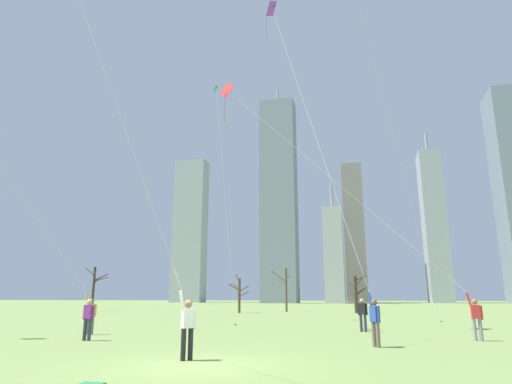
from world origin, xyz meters
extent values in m
plane|color=#7A934C|center=(0.00, 0.00, 0.00)|extent=(400.00, 400.00, 0.00)
cylinder|color=black|center=(-0.58, 0.81, 0.42)|extent=(0.14, 0.14, 0.85)
cylinder|color=black|center=(-0.72, 0.64, 0.42)|extent=(0.14, 0.14, 0.85)
cube|color=white|center=(-0.65, 0.72, 1.12)|extent=(0.37, 0.39, 0.54)
sphere|color=#9E7051|center=(-0.65, 0.72, 1.51)|extent=(0.22, 0.22, 0.22)
cylinder|color=white|center=(-0.52, 0.89, 1.09)|extent=(0.09, 0.09, 0.55)
cylinder|color=white|center=(-0.78, 0.56, 1.59)|extent=(0.20, 0.21, 0.56)
cylinder|color=silver|center=(-1.70, -1.64, 6.18)|extent=(1.86, 4.41, 8.67)
cylinder|color=gray|center=(8.57, 8.59, 0.42)|extent=(0.14, 0.14, 0.85)
cylinder|color=gray|center=(8.35, 8.59, 0.42)|extent=(0.14, 0.14, 0.85)
cube|color=red|center=(8.46, 8.59, 1.12)|extent=(0.34, 0.20, 0.54)
sphere|color=#9E7051|center=(8.46, 8.59, 1.51)|extent=(0.22, 0.22, 0.22)
cylinder|color=red|center=(8.67, 8.59, 1.09)|extent=(0.09, 0.09, 0.55)
cylinder|color=red|center=(8.25, 8.58, 1.59)|extent=(0.20, 0.09, 0.56)
cube|color=red|center=(-3.18, 11.52, 13.71)|extent=(1.08, 0.70, 1.21)
cylinder|color=black|center=(-3.18, 11.52, 13.71)|extent=(0.10, 0.34, 0.77)
cylinder|color=red|center=(-3.23, 11.33, 12.39)|extent=(0.02, 0.02, 1.74)
cylinder|color=silver|center=(2.53, 10.05, 7.78)|extent=(11.44, 2.95, 11.88)
cylinder|color=#726656|center=(4.55, 5.24, 0.42)|extent=(0.14, 0.14, 0.85)
cylinder|color=#726656|center=(4.42, 5.41, 0.42)|extent=(0.14, 0.14, 0.85)
cube|color=#2D4CA5|center=(4.49, 5.33, 1.12)|extent=(0.37, 0.39, 0.54)
sphere|color=brown|center=(4.49, 5.33, 1.51)|extent=(0.22, 0.22, 0.22)
cylinder|color=#2D4CA5|center=(4.62, 5.16, 1.09)|extent=(0.09, 0.09, 0.55)
cylinder|color=#2D4CA5|center=(4.36, 5.49, 1.59)|extent=(0.19, 0.22, 0.56)
cube|color=purple|center=(-0.64, 12.65, 19.65)|extent=(0.64, 1.49, 1.31)
cylinder|color=black|center=(-0.64, 12.65, 19.65)|extent=(0.53, 0.37, 0.77)
cylinder|color=purple|center=(-0.95, 12.44, 18.17)|extent=(0.02, 0.02, 2.06)
cylinder|color=silver|center=(1.86, 9.07, 10.75)|extent=(5.02, 7.18, 17.81)
cylinder|color=#726656|center=(-8.23, 7.48, 0.42)|extent=(0.14, 0.14, 0.85)
cylinder|color=#726656|center=(-8.43, 7.40, 0.42)|extent=(0.14, 0.14, 0.85)
cube|color=yellow|center=(-8.33, 7.44, 1.12)|extent=(0.39, 0.31, 0.54)
sphere|color=brown|center=(-8.33, 7.44, 1.51)|extent=(0.22, 0.22, 0.22)
cylinder|color=yellow|center=(-8.14, 7.52, 1.09)|extent=(0.09, 0.09, 0.55)
cylinder|color=yellow|center=(-8.53, 7.36, 1.59)|extent=(0.22, 0.16, 0.56)
cylinder|color=#33384C|center=(3.88, 12.25, 0.42)|extent=(0.14, 0.14, 0.85)
cylinder|color=#33384C|center=(4.09, 12.18, 0.42)|extent=(0.14, 0.14, 0.85)
cube|color=black|center=(3.98, 12.22, 1.12)|extent=(0.39, 0.30, 0.54)
sphere|color=tan|center=(3.98, 12.22, 1.51)|extent=(0.22, 0.22, 0.22)
cylinder|color=black|center=(3.78, 12.28, 1.09)|extent=(0.09, 0.09, 0.55)
cylinder|color=black|center=(4.18, 12.15, 1.09)|extent=(0.09, 0.09, 0.55)
cylinder|color=#33384C|center=(-6.81, 4.90, 0.42)|extent=(0.14, 0.14, 0.85)
cylinder|color=#33384C|center=(-6.59, 4.89, 0.42)|extent=(0.14, 0.14, 0.85)
cube|color=purple|center=(-6.70, 4.90, 1.12)|extent=(0.35, 0.22, 0.54)
sphere|color=beige|center=(-6.70, 4.90, 1.51)|extent=(0.22, 0.22, 0.22)
cylinder|color=purple|center=(-6.91, 4.91, 1.09)|extent=(0.09, 0.09, 0.55)
cylinder|color=purple|center=(-6.49, 4.89, 1.09)|extent=(0.09, 0.09, 0.55)
cube|color=green|center=(-7.24, 20.81, 18.91)|extent=(0.26, 0.78, 0.74)
cylinder|color=black|center=(-7.24, 20.81, 18.91)|extent=(0.24, 0.17, 0.46)
cylinder|color=silver|center=(-5.47, 18.21, 9.48)|extent=(3.54, 5.22, 18.87)
cylinder|color=#3F3833|center=(-3.71, 15.60, 0.04)|extent=(0.10, 0.10, 0.08)
cylinder|color=silver|center=(6.56, 20.13, 14.19)|extent=(5.20, 5.21, 28.30)
cylinder|color=#3F3833|center=(9.16, 22.73, 0.04)|extent=(0.10, 0.10, 0.08)
cylinder|color=#423326|center=(-29.00, 37.93, 2.69)|extent=(0.31, 0.31, 5.38)
cylinder|color=#423326|center=(-28.61, 37.44, 4.48)|extent=(0.94, 1.12, 0.72)
cylinder|color=#423326|center=(-28.35, 38.46, 3.88)|extent=(1.40, 1.15, 0.65)
cylinder|color=#423326|center=(-28.22, 38.18, 4.09)|extent=(1.69, 0.66, 1.02)
cylinder|color=#423326|center=(-29.30, 37.43, 4.73)|extent=(0.71, 1.10, 0.95)
cylinder|color=#423326|center=(-29.01, 38.36, 3.65)|extent=(0.14, 0.94, 0.66)
cylinder|color=brown|center=(-5.09, 41.03, 2.53)|extent=(0.25, 0.25, 5.06)
cylinder|color=brown|center=(-5.93, 40.83, 4.11)|extent=(1.77, 0.51, 1.31)
cylinder|color=brown|center=(-5.94, 41.27, 3.63)|extent=(1.76, 0.56, 0.84)
cylinder|color=brown|center=(-4.93, 41.58, 4.02)|extent=(0.42, 1.15, 0.52)
cylinder|color=#423326|center=(3.00, 38.71, 1.96)|extent=(0.39, 0.39, 3.92)
cylinder|color=#423326|center=(3.40, 37.95, 3.22)|extent=(0.96, 1.65, 1.09)
cylinder|color=#423326|center=(2.59, 39.12, 3.25)|extent=(0.98, 0.98, 0.51)
cylinder|color=#423326|center=(3.58, 38.60, 3.73)|extent=(1.25, 0.41, 0.65)
cylinder|color=#423326|center=(3.66, 39.08, 2.37)|extent=(1.52, 0.95, 1.20)
cylinder|color=brown|center=(-9.42, 36.01, 1.84)|extent=(0.28, 0.28, 3.68)
cylinder|color=brown|center=(-9.05, 36.58, 2.61)|extent=(0.88, 1.27, 0.75)
cylinder|color=brown|center=(-8.84, 35.72, 2.00)|extent=(1.25, 0.71, 0.58)
cylinder|color=brown|center=(-9.42, 35.30, 3.69)|extent=(0.11, 1.46, 0.95)
cylinder|color=brown|center=(-9.93, 36.22, 2.91)|extent=(1.14, 0.58, 0.77)
cylinder|color=brown|center=(-9.93, 35.77, 2.73)|extent=(1.15, 0.62, 0.76)
cube|color=#9EA3AD|center=(-50.70, 119.74, 23.00)|extent=(10.13, 5.76, 46.00)
cube|color=#B2B2B7|center=(-4.16, 110.93, 13.03)|extent=(5.22, 6.00, 26.06)
cylinder|color=#99999E|center=(-4.16, 110.93, 29.64)|extent=(0.80, 0.80, 7.16)
cube|color=gray|center=(-19.55, 111.66, 30.09)|extent=(10.21, 6.81, 60.17)
cylinder|color=#99999E|center=(-19.55, 111.66, 62.37)|extent=(0.80, 0.80, 4.40)
cube|color=gray|center=(1.38, 127.69, 21.48)|extent=(6.23, 7.82, 42.96)
cube|color=#9EA3AD|center=(24.86, 127.49, 22.66)|extent=(6.18, 9.60, 45.31)
cylinder|color=#99999E|center=(24.86, 127.49, 48.71)|extent=(0.80, 0.80, 6.80)
camera|label=1|loc=(4.30, -11.12, 1.70)|focal=30.53mm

